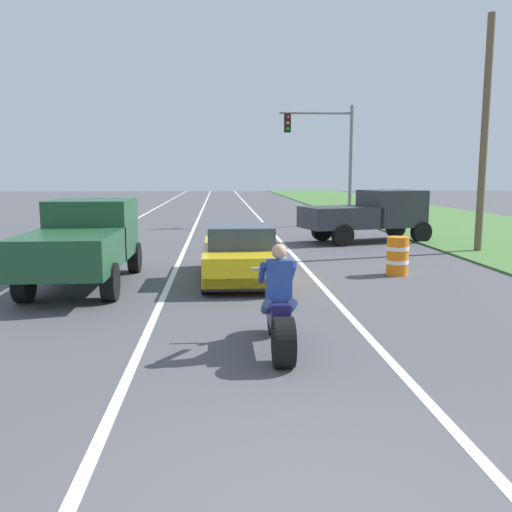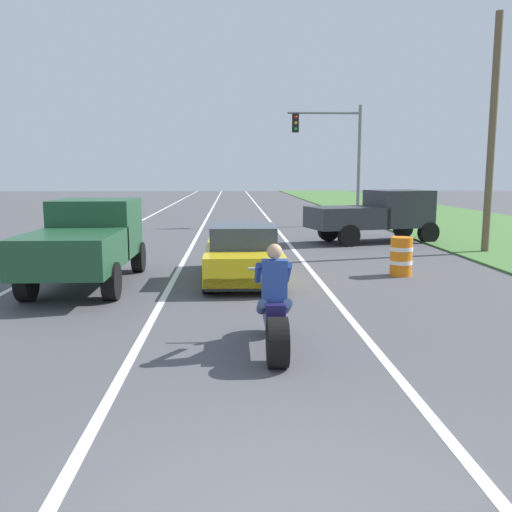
# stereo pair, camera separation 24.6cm
# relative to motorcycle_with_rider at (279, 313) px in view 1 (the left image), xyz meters

# --- Properties ---
(lane_stripe_left_solid) EXTENTS (0.14, 120.00, 0.01)m
(lane_stripe_left_solid) POSITION_rel_motorcycle_with_rider_xyz_m (-5.67, 15.87, -0.59)
(lane_stripe_left_solid) COLOR white
(lane_stripe_left_solid) RESTS_ON ground
(lane_stripe_right_solid) EXTENTS (0.14, 120.00, 0.01)m
(lane_stripe_right_solid) POSITION_rel_motorcycle_with_rider_xyz_m (1.53, 15.87, -0.59)
(lane_stripe_right_solid) COLOR white
(lane_stripe_right_solid) RESTS_ON ground
(lane_stripe_centre_dashed) EXTENTS (0.14, 120.00, 0.01)m
(lane_stripe_centre_dashed) POSITION_rel_motorcycle_with_rider_xyz_m (-2.07, 15.87, -0.59)
(lane_stripe_centre_dashed) COLOR white
(lane_stripe_centre_dashed) RESTS_ON ground
(grass_verge_right) EXTENTS (10.00, 120.00, 0.06)m
(grass_verge_right) POSITION_rel_motorcycle_with_rider_xyz_m (11.65, 15.87, -0.56)
(grass_verge_right) COLOR #477538
(grass_verge_right) RESTS_ON ground
(motorcycle_with_rider) EXTENTS (0.70, 2.21, 1.62)m
(motorcycle_with_rider) POSITION_rel_motorcycle_with_rider_xyz_m (0.00, 0.00, 0.00)
(motorcycle_with_rider) COLOR black
(motorcycle_with_rider) RESTS_ON ground
(sports_car_yellow) EXTENTS (1.84, 4.30, 1.37)m
(sports_car_yellow) POSITION_rel_motorcycle_with_rider_xyz_m (-0.34, 5.64, 0.04)
(sports_car_yellow) COLOR yellow
(sports_car_yellow) RESTS_ON ground
(pickup_truck_left_lane_dark_green) EXTENTS (2.02, 4.80, 1.98)m
(pickup_truck_left_lane_dark_green) POSITION_rel_motorcycle_with_rider_xyz_m (-3.99, 5.15, 0.51)
(pickup_truck_left_lane_dark_green) COLOR #1E4C2D
(pickup_truck_left_lane_dark_green) RESTS_ON ground
(pickup_truck_right_shoulder_dark_grey) EXTENTS (5.14, 3.14, 1.98)m
(pickup_truck_right_shoulder_dark_grey) POSITION_rel_motorcycle_with_rider_xyz_m (4.96, 12.97, 0.51)
(pickup_truck_right_shoulder_dark_grey) COLOR #2D3035
(pickup_truck_right_shoulder_dark_grey) RESTS_ON ground
(traffic_light_mast_near) EXTENTS (3.74, 0.34, 6.00)m
(traffic_light_mast_near) POSITION_rel_motorcycle_with_rider_xyz_m (4.76, 19.98, 3.34)
(traffic_light_mast_near) COLOR gray
(traffic_light_mast_near) RESTS_ON ground
(utility_pole_roadside) EXTENTS (0.24, 0.24, 7.65)m
(utility_pole_roadside) POSITION_rel_motorcycle_with_rider_xyz_m (7.82, 9.93, 3.23)
(utility_pole_roadside) COLOR brown
(utility_pole_roadside) RESTS_ON ground
(construction_barrel_nearest) EXTENTS (0.58, 0.58, 1.00)m
(construction_barrel_nearest) POSITION_rel_motorcycle_with_rider_xyz_m (3.76, 6.01, -0.09)
(construction_barrel_nearest) COLOR orange
(construction_barrel_nearest) RESTS_ON ground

